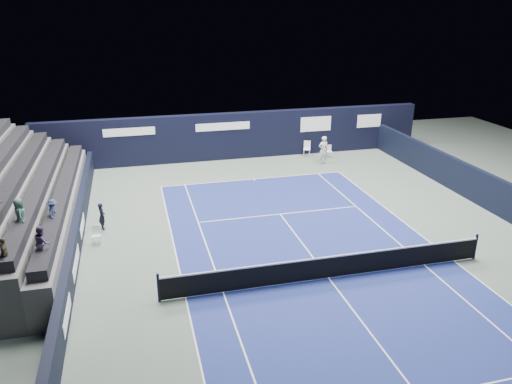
# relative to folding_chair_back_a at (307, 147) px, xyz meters

# --- Properties ---
(ground) EXTENTS (48.00, 48.00, 0.00)m
(ground) POSITION_rel_folding_chair_back_a_xyz_m (-4.77, -13.78, -0.59)
(ground) COLOR #55655C
(ground) RESTS_ON ground
(court_surface) EXTENTS (10.97, 23.77, 0.01)m
(court_surface) POSITION_rel_folding_chair_back_a_xyz_m (-4.77, -15.78, -0.59)
(court_surface) COLOR navy
(court_surface) RESTS_ON ground
(enclosure_wall_right) EXTENTS (0.30, 22.00, 1.80)m
(enclosure_wall_right) POSITION_rel_folding_chair_back_a_xyz_m (5.73, -9.78, 0.31)
(enclosure_wall_right) COLOR black
(enclosure_wall_right) RESTS_ON ground
(folding_chair_back_a) EXTENTS (0.60, 0.59, 1.04)m
(folding_chair_back_a) POSITION_rel_folding_chair_back_a_xyz_m (0.00, 0.00, 0.00)
(folding_chair_back_a) COLOR white
(folding_chair_back_a) RESTS_ON ground
(folding_chair_back_b) EXTENTS (0.38, 0.37, 0.83)m
(folding_chair_back_b) POSITION_rel_folding_chair_back_a_xyz_m (1.37, -0.65, -0.12)
(folding_chair_back_b) COLOR silver
(folding_chair_back_b) RESTS_ON ground
(line_judge_chair) EXTENTS (0.41, 0.40, 0.82)m
(line_judge_chair) POSITION_rel_folding_chair_back_a_xyz_m (-13.49, -10.48, -0.13)
(line_judge_chair) COLOR white
(line_judge_chair) RESTS_ON ground
(line_judge) EXTENTS (0.43, 0.54, 1.29)m
(line_judge) POSITION_rel_folding_chair_back_a_xyz_m (-13.29, -8.98, 0.05)
(line_judge) COLOR black
(line_judge) RESTS_ON ground
(court_markings) EXTENTS (11.03, 23.83, 0.00)m
(court_markings) POSITION_rel_folding_chair_back_a_xyz_m (-4.77, -15.78, -0.58)
(court_markings) COLOR white
(court_markings) RESTS_ON court_surface
(tennis_net) EXTENTS (12.90, 0.10, 1.10)m
(tennis_net) POSITION_rel_folding_chair_back_a_xyz_m (-4.77, -15.78, -0.08)
(tennis_net) COLOR black
(tennis_net) RESTS_ON ground
(back_sponsor_wall) EXTENTS (26.00, 0.63, 3.10)m
(back_sponsor_wall) POSITION_rel_folding_chair_back_a_xyz_m (-4.76, 0.71, 0.96)
(back_sponsor_wall) COLOR black
(back_sponsor_wall) RESTS_ON ground
(side_barrier_left) EXTENTS (0.33, 22.00, 1.20)m
(side_barrier_left) POSITION_rel_folding_chair_back_a_xyz_m (-14.27, -9.81, 0.01)
(side_barrier_left) COLOR black
(side_barrier_left) RESTS_ON ground
(tennis_player) EXTENTS (0.72, 0.87, 1.85)m
(tennis_player) POSITION_rel_folding_chair_back_a_xyz_m (0.40, -1.96, 0.33)
(tennis_player) COLOR silver
(tennis_player) RESTS_ON ground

